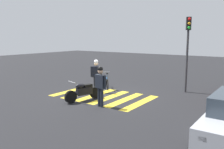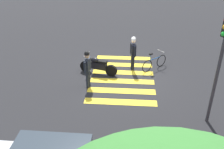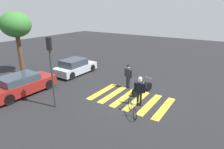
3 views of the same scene
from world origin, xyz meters
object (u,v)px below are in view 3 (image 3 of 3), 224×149
(police_motorcycle, at_px, (142,87))
(car_maroon_wagon, at_px, (22,84))
(leaning_bicycle, at_px, (132,108))
(officer_on_foot, at_px, (140,89))
(officer_by_motorcycle, at_px, (128,74))
(car_silver_sedan, at_px, (75,67))
(traffic_light_pole, at_px, (51,62))

(police_motorcycle, height_order, car_maroon_wagon, car_maroon_wagon)
(leaning_bicycle, height_order, car_maroon_wagon, car_maroon_wagon)
(officer_on_foot, height_order, car_maroon_wagon, officer_on_foot)
(police_motorcycle, xyz_separation_m, officer_by_motorcycle, (0.33, 1.30, 0.61))
(police_motorcycle, xyz_separation_m, car_maroon_wagon, (-4.56, 6.91, 0.22))
(car_maroon_wagon, relative_size, car_silver_sedan, 1.12)
(leaning_bicycle, bearing_deg, car_silver_sedan, 65.18)
(car_maroon_wagon, bearing_deg, car_silver_sedan, -0.32)
(officer_on_foot, relative_size, car_silver_sedan, 0.47)
(leaning_bicycle, relative_size, officer_by_motorcycle, 0.73)
(officer_on_foot, height_order, traffic_light_pole, traffic_light_pole)
(officer_on_foot, relative_size, officer_by_motorcycle, 1.01)
(car_silver_sedan, relative_size, traffic_light_pole, 0.95)
(police_motorcycle, relative_size, leaning_bicycle, 1.49)
(officer_on_foot, height_order, officer_by_motorcycle, officer_on_foot)
(traffic_light_pole, bearing_deg, car_silver_sedan, 32.61)
(leaning_bicycle, xyz_separation_m, car_silver_sedan, (3.52, 7.61, 0.28))
(police_motorcycle, xyz_separation_m, car_silver_sedan, (0.62, 6.88, 0.20))
(car_silver_sedan, bearing_deg, officer_by_motorcycle, -92.99)
(police_motorcycle, height_order, officer_by_motorcycle, officer_by_motorcycle)
(car_silver_sedan, bearing_deg, leaning_bicycle, -114.82)
(police_motorcycle, distance_m, leaning_bicycle, 2.99)
(officer_by_motorcycle, bearing_deg, leaning_bicycle, -147.92)
(police_motorcycle, relative_size, traffic_light_pole, 0.48)
(police_motorcycle, xyz_separation_m, officer_on_foot, (-1.75, -0.60, 0.63))
(officer_by_motorcycle, relative_size, traffic_light_pole, 0.44)
(leaning_bicycle, distance_m, officer_by_motorcycle, 3.87)
(leaning_bicycle, height_order, officer_by_motorcycle, officer_by_motorcycle)
(officer_on_foot, xyz_separation_m, car_silver_sedan, (2.37, 7.48, -0.43))
(car_maroon_wagon, xyz_separation_m, car_silver_sedan, (5.18, -0.03, -0.02))
(leaning_bicycle, xyz_separation_m, car_maroon_wagon, (-1.67, 7.63, 0.30))
(leaning_bicycle, distance_m, traffic_light_pole, 5.18)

